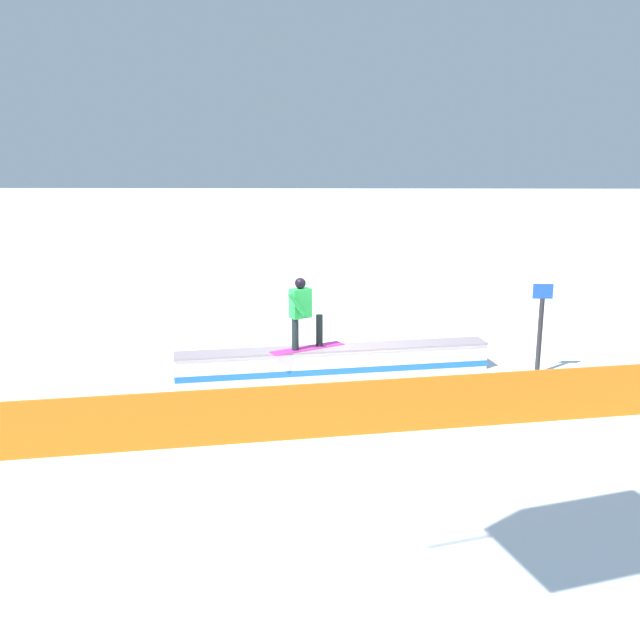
{
  "coord_description": "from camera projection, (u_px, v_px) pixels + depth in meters",
  "views": [
    {
      "loc": [
        0.04,
        14.21,
        4.64
      ],
      "look_at": [
        0.27,
        1.05,
        1.4
      ],
      "focal_mm": 40.84,
      "sensor_mm": 36.0,
      "label": 1
    }
  ],
  "objects": [
    {
      "name": "trail_marker",
      "position": [
        540.0,
        326.0,
        14.72
      ],
      "size": [
        0.4,
        0.1,
        1.87
      ],
      "color": "#262628",
      "rests_on": "ground_plane"
    },
    {
      "name": "grind_box",
      "position": [
        334.0,
        362.0,
        14.84
      ],
      "size": [
        6.4,
        1.81,
        0.57
      ],
      "color": "white",
      "rests_on": "ground_plane"
    },
    {
      "name": "snowboarder",
      "position": [
        302.0,
        311.0,
        14.43
      ],
      "size": [
        1.51,
        1.1,
        1.47
      ],
      "color": "#C72992",
      "rests_on": "grind_box"
    },
    {
      "name": "safety_fence",
      "position": [
        334.0,
        410.0,
        11.66
      ],
      "size": [
        12.02,
        2.46,
        0.92
      ],
      "primitive_type": "cube",
      "rotation": [
        0.0,
        0.0,
        0.2
      ],
      "color": "orange",
      "rests_on": "ground_plane"
    },
    {
      "name": "ground_plane",
      "position": [
        334.0,
        374.0,
        14.91
      ],
      "size": [
        120.0,
        120.0,
        0.0
      ],
      "primitive_type": "plane",
      "color": "white"
    }
  ]
}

